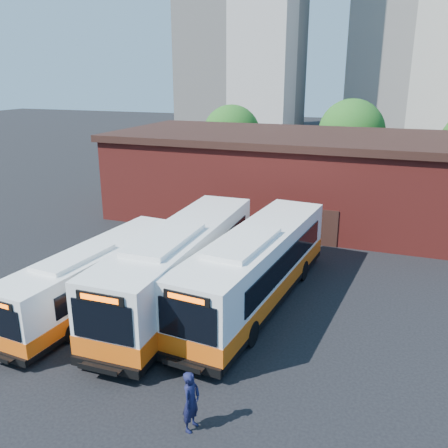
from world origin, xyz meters
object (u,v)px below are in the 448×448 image
at_px(bus_mideast, 256,270).
at_px(transit_worker, 191,401).
at_px(bus_west, 97,279).
at_px(bus_midwest, 181,267).

height_order(bus_mideast, transit_worker, bus_mideast).
xyz_separation_m(bus_mideast, transit_worker, (0.63, -8.98, -0.68)).
bearing_deg(bus_west, bus_mideast, 27.95).
relative_size(bus_west, bus_midwest, 0.81).
xyz_separation_m(bus_midwest, transit_worker, (4.09, -7.97, -0.73)).
height_order(bus_west, bus_mideast, bus_mideast).
relative_size(bus_mideast, transit_worker, 6.88).
bearing_deg(bus_midwest, bus_west, -151.45).
xyz_separation_m(bus_west, bus_mideast, (6.93, 2.98, 0.29)).
xyz_separation_m(bus_west, bus_midwest, (3.47, 1.97, 0.34)).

